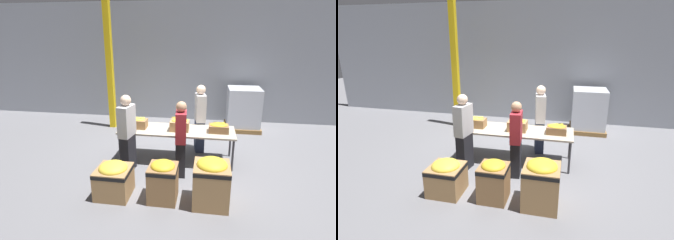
{
  "view_description": "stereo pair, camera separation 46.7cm",
  "coord_description": "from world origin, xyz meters",
  "views": [
    {
      "loc": [
        0.68,
        -5.75,
        2.84
      ],
      "look_at": [
        -0.2,
        -0.03,
        1.01
      ],
      "focal_mm": 28.0,
      "sensor_mm": 36.0,
      "label": 1
    },
    {
      "loc": [
        1.14,
        -5.66,
        2.84
      ],
      "look_at": [
        -0.2,
        -0.03,
        1.01
      ],
      "focal_mm": 28.0,
      "sensor_mm": 36.0,
      "label": 2
    }
  ],
  "objects": [
    {
      "name": "ground_plane",
      "position": [
        0.0,
        0.0,
        0.0
      ],
      "size": [
        30.0,
        30.0,
        0.0
      ],
      "primitive_type": "plane",
      "color": "slate"
    },
    {
      "name": "wall_back",
      "position": [
        0.0,
        3.41,
        2.0
      ],
      "size": [
        16.0,
        0.08,
        4.0
      ],
      "color": "#9399A3",
      "rests_on": "ground_plane"
    },
    {
      "name": "sorting_table",
      "position": [
        0.0,
        0.0,
        0.73
      ],
      "size": [
        2.68,
        0.9,
        0.78
      ],
      "color": "#B2A893",
      "rests_on": "ground_plane"
    },
    {
      "name": "banana_box_0",
      "position": [
        -0.95,
        -0.02,
        0.91
      ],
      "size": [
        0.46,
        0.31,
        0.27
      ],
      "color": "olive",
      "rests_on": "sorting_table"
    },
    {
      "name": "banana_box_1",
      "position": [
        0.07,
        -0.04,
        0.92
      ],
      "size": [
        0.43,
        0.34,
        0.3
      ],
      "color": "#A37A4C",
      "rests_on": "sorting_table"
    },
    {
      "name": "banana_box_2",
      "position": [
        0.96,
        -0.03,
        0.89
      ],
      "size": [
        0.44,
        0.32,
        0.23
      ],
      "color": "olive",
      "rests_on": "sorting_table"
    },
    {
      "name": "volunteer_0",
      "position": [
        0.51,
        0.65,
        0.86
      ],
      "size": [
        0.31,
        0.5,
        1.73
      ],
      "rotation": [
        0.0,
        0.0,
        -1.39
      ],
      "color": "#2D3856",
      "rests_on": "ground_plane"
    },
    {
      "name": "volunteer_1",
      "position": [
        0.17,
        -0.7,
        0.81
      ],
      "size": [
        0.25,
        0.45,
        1.62
      ],
      "rotation": [
        0.0,
        0.0,
        1.65
      ],
      "color": "black",
      "rests_on": "ground_plane"
    },
    {
      "name": "volunteer_2",
      "position": [
        -1.0,
        -0.66,
        0.85
      ],
      "size": [
        0.3,
        0.49,
        1.71
      ],
      "rotation": [
        0.0,
        0.0,
        1.41
      ],
      "color": "black",
      "rests_on": "ground_plane"
    },
    {
      "name": "donation_bin_0",
      "position": [
        -0.97,
        -1.66,
        0.35
      ],
      "size": [
        0.62,
        0.62,
        0.67
      ],
      "color": "#A37A4C",
      "rests_on": "ground_plane"
    },
    {
      "name": "donation_bin_1",
      "position": [
        -0.04,
        -1.66,
        0.41
      ],
      "size": [
        0.51,
        0.51,
        0.77
      ],
      "color": "olive",
      "rests_on": "ground_plane"
    },
    {
      "name": "donation_bin_2",
      "position": [
        0.81,
        -1.66,
        0.46
      ],
      "size": [
        0.62,
        0.62,
        0.88
      ],
      "color": "#A37A4C",
      "rests_on": "ground_plane"
    },
    {
      "name": "support_pillar",
      "position": [
        -2.38,
        2.14,
        2.0
      ],
      "size": [
        0.19,
        0.19,
        4.0
      ],
      "color": "yellow",
      "rests_on": "ground_plane"
    },
    {
      "name": "pallet_stack_0",
      "position": [
        1.82,
        2.58,
        0.66
      ],
      "size": [
        1.08,
        1.08,
        1.33
      ],
      "color": "olive",
      "rests_on": "ground_plane"
    }
  ]
}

